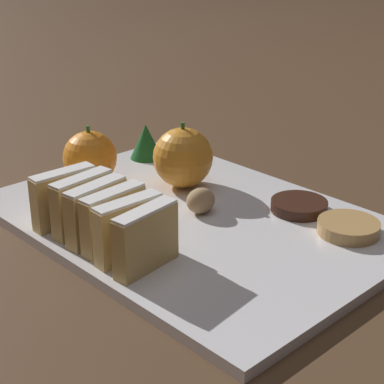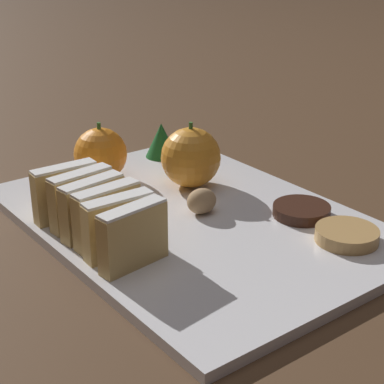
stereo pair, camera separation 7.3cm
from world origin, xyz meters
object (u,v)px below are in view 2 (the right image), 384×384
orange_near (100,154)px  walnut (201,201)px  orange_far (191,157)px  chocolate_cookie (302,211)px

orange_near → walnut: (0.04, -0.16, -0.02)m
orange_near → walnut: 0.17m
orange_far → walnut: orange_far is taller
orange_far → chocolate_cookie: orange_far is taller
orange_far → chocolate_cookie: bearing=-73.0°
orange_far → chocolate_cookie: 0.16m
orange_near → orange_far: 0.12m
walnut → chocolate_cookie: walnut is taller
chocolate_cookie → walnut: bearing=138.5°
walnut → orange_far: bearing=61.1°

